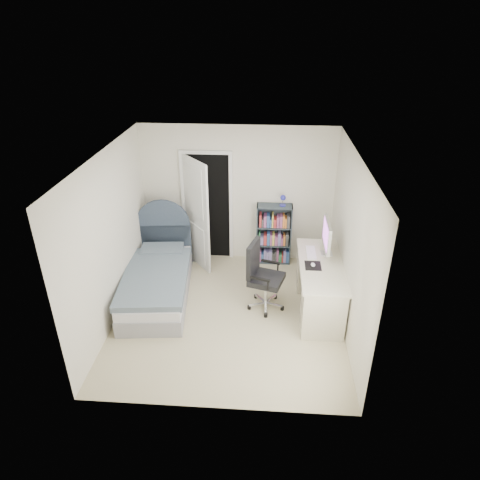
# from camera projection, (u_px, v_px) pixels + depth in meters

# --- Properties ---
(room_shell) EXTENTS (3.50, 3.70, 2.60)m
(room_shell) POSITION_uv_depth(u_px,v_px,m) (228.00, 242.00, 6.03)
(room_shell) COLOR tan
(room_shell) RESTS_ON ground
(door) EXTENTS (0.92, 0.67, 2.06)m
(door) POSITION_uv_depth(u_px,v_px,m) (200.00, 210.00, 7.56)
(door) COLOR black
(door) RESTS_ON ground
(bed) EXTENTS (1.17, 2.17, 1.29)m
(bed) POSITION_uv_depth(u_px,v_px,m) (158.00, 279.00, 6.96)
(bed) COLOR gray
(bed) RESTS_ON ground
(nightstand) EXTENTS (0.35, 0.35, 0.53)m
(nightstand) POSITION_uv_depth(u_px,v_px,m) (164.00, 242.00, 7.97)
(nightstand) COLOR #D1B080
(nightstand) RESTS_ON ground
(floor_lamp) EXTENTS (0.18, 0.18, 1.25)m
(floor_lamp) POSITION_uv_depth(u_px,v_px,m) (195.00, 236.00, 7.82)
(floor_lamp) COLOR silver
(floor_lamp) RESTS_ON ground
(bookcase) EXTENTS (0.63, 0.27, 1.34)m
(bookcase) POSITION_uv_depth(u_px,v_px,m) (274.00, 236.00, 7.80)
(bookcase) COLOR #36424A
(bookcase) RESTS_ON ground
(desk) EXTENTS (0.66, 1.64, 1.34)m
(desk) POSITION_uv_depth(u_px,v_px,m) (319.00, 284.00, 6.56)
(desk) COLOR beige
(desk) RESTS_ON ground
(office_chair) EXTENTS (0.61, 0.63, 1.11)m
(office_chair) POSITION_uv_depth(u_px,v_px,m) (261.00, 273.00, 6.53)
(office_chair) COLOR silver
(office_chair) RESTS_ON ground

